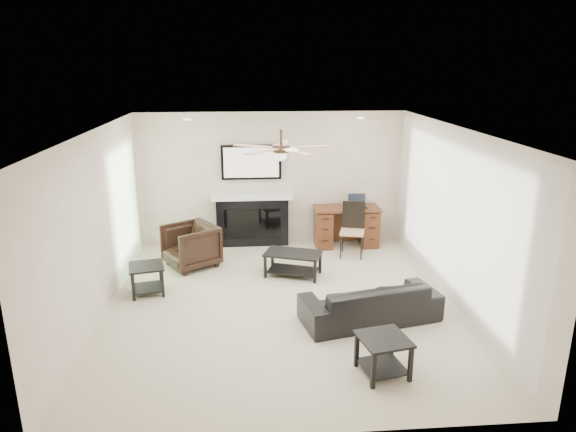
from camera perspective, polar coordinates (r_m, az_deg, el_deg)
name	(u,v)px	position (r m, az deg, el deg)	size (l,w,h in m)	color
room_shell	(295,189)	(7.05, 0.78, 2.99)	(5.50, 5.54, 2.52)	beige
sofa	(370,302)	(7.07, 9.12, -9.38)	(1.85, 0.72, 0.54)	black
armchair	(191,246)	(8.89, -10.76, -3.27)	(0.78, 0.81, 0.73)	black
coffee_table	(293,264)	(8.41, 0.56, -5.35)	(0.90, 0.50, 0.40)	black
end_table_near	(383,356)	(6.00, 10.51, -15.03)	(0.52, 0.52, 0.45)	black
end_table_left	(147,279)	(8.06, -15.37, -6.80)	(0.50, 0.50, 0.45)	black
fireplace_unit	(252,196)	(9.63, -4.02, 2.20)	(1.52, 0.34, 1.91)	black
desk	(346,227)	(9.77, 6.49, -1.17)	(1.22, 0.56, 0.76)	#3B160E
desk_chair	(352,230)	(9.22, 7.15, -1.59)	(0.42, 0.44, 0.97)	black
laptop	(358,201)	(9.65, 7.78, 1.63)	(0.33, 0.24, 0.23)	black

